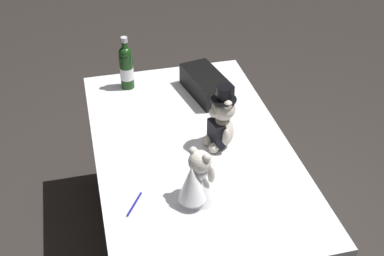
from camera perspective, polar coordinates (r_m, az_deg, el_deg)
ground_plane at (r=2.82m, az=0.00°, el=-13.78°), size 12.00×12.00×0.00m
reception_table at (r=2.55m, az=0.00°, el=-8.48°), size 1.45×0.87×0.73m
teddy_bear_groom at (r=2.24m, az=3.29°, el=0.66°), size 0.15×0.14×0.31m
teddy_bear_bride at (r=1.98m, az=0.61°, el=-5.79°), size 0.19×0.20×0.24m
champagne_bottle at (r=2.68m, az=-7.35°, el=6.81°), size 0.07×0.07×0.29m
signing_pen at (r=2.03m, az=-6.52°, el=-8.55°), size 0.12×0.08×0.01m
gift_case_black at (r=2.64m, az=1.57°, el=4.89°), size 0.35×0.22×0.12m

